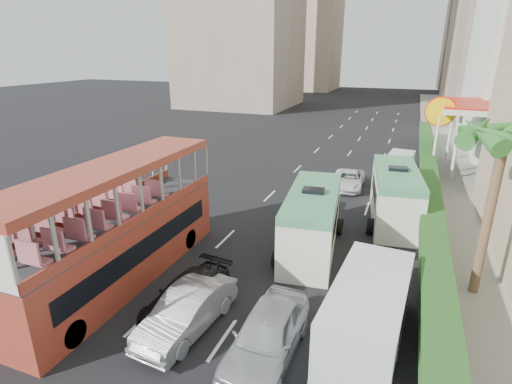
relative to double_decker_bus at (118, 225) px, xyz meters
The scene contains 16 objects.
ground_plane 6.51m from the double_decker_bus, ahead, with size 200.00×200.00×0.00m, color black.
double_decker_bus is the anchor object (origin of this frame).
car_silver_lane_a 5.27m from the double_decker_bus, 24.20° to the right, with size 1.55×4.44×1.46m, color #BABCC1.
car_silver_lane_b 7.96m from the double_decker_bus, 16.33° to the right, with size 1.89×4.69×1.60m, color #BABCC1.
car_black 4.54m from the double_decker_bus, 14.97° to the right, with size 1.77×4.35×1.26m, color black.
van_asset 17.37m from the double_decker_bus, 65.65° to the left, with size 1.96×4.26×1.18m, color silver.
minibus_near 8.82m from the double_decker_bus, 39.00° to the left, with size 2.25×6.74×2.99m, color silver.
minibus_far 14.90m from the double_decker_bus, 45.89° to the left, with size 2.28×6.83×3.03m, color silver.
panel_van_near 10.20m from the double_decker_bus, ahead, with size 2.22×5.55×2.22m, color silver.
panel_van_far 22.03m from the double_decker_bus, 62.21° to the left, with size 1.77×4.43×1.77m, color silver.
sidewalk 29.26m from the double_decker_bus, 59.04° to the left, with size 6.00×120.00×0.18m, color #99968C.
kerb_wall 18.66m from the double_decker_bus, 48.93° to the left, with size 0.30×44.00×1.00m, color silver.
hedge 18.60m from the double_decker_bus, 48.93° to the left, with size 1.10×44.00×0.70m, color #2D6626.
palm_tree 14.39m from the double_decker_bus, 16.16° to the left, with size 0.36×0.36×6.40m, color brown.
shell_station 28.02m from the double_decker_bus, 55.18° to the left, with size 6.50×8.00×5.50m, color silver.
tower_far_b 107.94m from the double_decker_bus, 77.53° to the left, with size 14.00×14.00×40.00m, color gray.
Camera 1 is at (4.65, -11.90, 9.26)m, focal length 28.00 mm.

